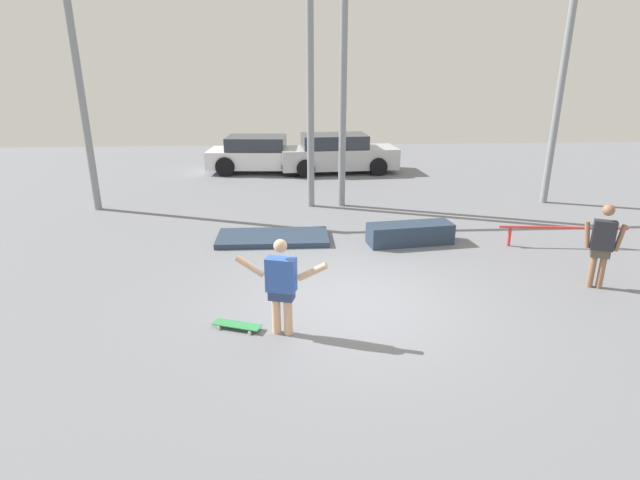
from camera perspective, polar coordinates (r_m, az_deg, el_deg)
The scene contains 11 objects.
ground_plane at distance 8.61m, azimuth 3.66°, elevation -7.20°, with size 36.00×36.00×0.00m, color slate.
skateboarder at distance 7.35m, azimuth -4.44°, elevation -5.00°, with size 1.37×0.48×1.51m.
skateboard at distance 7.89m, azimuth -9.46°, elevation -9.56°, with size 0.79×0.46×0.08m.
grind_box at distance 11.49m, azimuth 10.25°, elevation 0.73°, with size 1.92×0.61×0.47m, color #28384C.
manual_pad at distance 11.62m, azimuth -5.41°, elevation 0.27°, with size 2.56×1.20×0.12m, color #28384C.
grind_rail at distance 12.29m, azimuth 25.99°, elevation 0.97°, with size 2.78×0.37×0.48m.
canopy_support_left at distance 14.15m, azimuth -14.07°, elevation 18.29°, with size 6.22×0.20×6.01m.
canopy_support_right at distance 14.63m, azimuth 15.13°, elevation 18.22°, with size 6.22×0.20×6.01m.
parked_car_white at distance 19.27m, azimuth -6.89°, elevation 9.68°, with size 4.02×2.16×1.33m.
parked_car_silver at distance 19.05m, azimuth 2.02°, elevation 9.81°, with size 4.44×2.08×1.42m.
bystander at distance 10.18m, azimuth 29.55°, elevation -0.26°, with size 0.64×0.36×1.57m.
Camera 1 is at (-0.99, -7.64, 3.84)m, focal length 28.00 mm.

